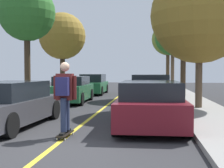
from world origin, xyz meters
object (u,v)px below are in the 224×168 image
at_px(parked_car_left_near, 71,90).
at_px(parked_car_left_far, 93,84).
at_px(street_tree_left_near, 62,36).
at_px(street_tree_right_nearest, 200,15).
at_px(parked_car_right_far, 150,86).
at_px(parked_car_right_nearest, 150,104).
at_px(skateboarder, 65,93).
at_px(skateboard, 65,134).
at_px(parked_car_right_near, 150,90).
at_px(street_tree_right_farthest, 168,39).
at_px(street_tree_left_nearest, 27,13).
at_px(parked_car_left_nearest, 10,105).
at_px(street_tree_right_far, 173,38).
at_px(street_tree_right_near, 184,16).

relative_size(parked_car_left_near, parked_car_left_far, 0.97).
height_order(street_tree_left_near, street_tree_right_nearest, street_tree_right_nearest).
height_order(parked_car_left_far, parked_car_right_far, parked_car_left_far).
bearing_deg(parked_car_right_nearest, skateboarder, -139.24).
relative_size(parked_car_left_far, parked_car_right_far, 0.99).
distance_m(parked_car_left_near, skateboard, 8.59).
relative_size(parked_car_left_far, parked_car_right_near, 1.02).
bearing_deg(street_tree_right_farthest, street_tree_left_nearest, -111.42).
bearing_deg(skateboarder, parked_car_left_nearest, 147.55).
bearing_deg(street_tree_right_far, parked_car_left_far, -134.98).
height_order(parked_car_right_nearest, street_tree_right_farthest, street_tree_right_farthest).
relative_size(street_tree_left_nearest, skateboard, 6.91).
bearing_deg(parked_car_left_near, street_tree_right_farthest, 72.75).
height_order(parked_car_left_nearest, parked_car_right_near, parked_car_right_near).
bearing_deg(street_tree_right_far, street_tree_right_farthest, 90.00).
xyz_separation_m(parked_car_right_near, street_tree_right_farthest, (1.99, 20.50, 4.58)).
bearing_deg(skateboard, parked_car_left_near, 103.85).
height_order(parked_car_left_near, skateboarder, skateboarder).
distance_m(parked_car_right_nearest, parked_car_right_far, 12.81).
relative_size(parked_car_left_nearest, parked_car_right_near, 1.04).
bearing_deg(street_tree_left_near, parked_car_right_near, -44.22).
xyz_separation_m(parked_car_left_near, parked_car_right_nearest, (4.13, -6.57, -0.00)).
height_order(parked_car_right_near, street_tree_right_near, street_tree_right_near).
bearing_deg(street_tree_right_far, street_tree_left_nearest, -121.53).
xyz_separation_m(parked_car_left_near, street_tree_right_nearest, (6.12, -2.65, 3.28)).
bearing_deg(skateboarder, street_tree_right_far, 78.84).
bearing_deg(parked_car_left_far, parked_car_right_far, 1.43).
relative_size(street_tree_right_far, skateboard, 7.33).
xyz_separation_m(parked_car_right_near, street_tree_right_far, (1.99, 13.04, 3.95)).
height_order(parked_car_right_nearest, parked_car_right_near, parked_car_right_near).
height_order(parked_car_left_near, parked_car_right_near, parked_car_right_near).
bearing_deg(street_tree_left_near, parked_car_left_nearest, -80.74).
xyz_separation_m(parked_car_right_nearest, street_tree_right_far, (1.99, 18.83, 4.01)).
distance_m(parked_car_left_near, street_tree_right_nearest, 7.43).
height_order(street_tree_left_nearest, street_tree_right_farthest, street_tree_right_farthest).
height_order(parked_car_right_near, street_tree_right_farthest, street_tree_right_farthest).
bearing_deg(parked_car_right_far, street_tree_right_farthest, 81.58).
height_order(parked_car_left_near, skateboard, parked_car_left_near).
relative_size(parked_car_left_nearest, street_tree_right_farthest, 0.64).
bearing_deg(skateboard, parked_car_right_far, 81.90).
bearing_deg(parked_car_right_far, parked_car_right_nearest, -90.00).
height_order(parked_car_left_near, street_tree_left_nearest, street_tree_left_nearest).
height_order(parked_car_right_near, street_tree_right_nearest, street_tree_right_nearest).
distance_m(street_tree_right_far, skateboarder, 21.32).
distance_m(street_tree_left_nearest, street_tree_left_near, 6.15).
distance_m(parked_car_left_nearest, parked_car_right_far, 13.92).
bearing_deg(street_tree_left_near, parked_car_left_near, -68.93).
bearing_deg(street_tree_right_far, skateboard, -101.18).
height_order(parked_car_right_nearest, skateboarder, skateboarder).
height_order(street_tree_left_near, street_tree_right_near, street_tree_right_near).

